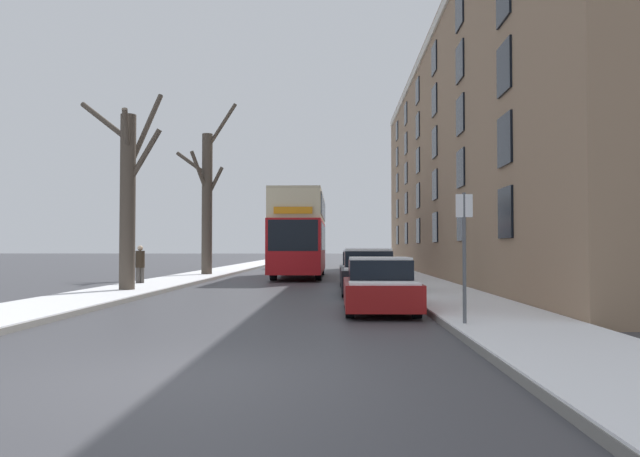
# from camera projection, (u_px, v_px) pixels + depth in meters

# --- Properties ---
(ground_plane) EXTENTS (320.00, 320.00, 0.00)m
(ground_plane) POSITION_uv_depth(u_px,v_px,m) (175.00, 378.00, 7.59)
(ground_plane) COLOR #424247
(sidewalk_left) EXTENTS (2.66, 130.00, 0.16)m
(sidewalk_left) POSITION_uv_depth(u_px,v_px,m) (261.00, 263.00, 60.70)
(sidewalk_left) COLOR slate
(sidewalk_left) RESTS_ON ground
(sidewalk_right) EXTENTS (2.66, 130.00, 0.16)m
(sidewalk_right) POSITION_uv_depth(u_px,v_px,m) (373.00, 263.00, 60.40)
(sidewalk_right) COLOR slate
(sidewalk_right) RESTS_ON ground
(terrace_facade_right) EXTENTS (9.10, 42.98, 12.88)m
(terrace_facade_right) POSITION_uv_depth(u_px,v_px,m) (510.00, 157.00, 33.31)
(terrace_facade_right) COLOR #8C7056
(terrace_facade_right) RESTS_ON ground
(bare_tree_left_0) EXTENTS (3.28, 2.76, 7.28)m
(bare_tree_left_0) POSITION_uv_depth(u_px,v_px,m) (128.00, 192.00, 21.48)
(bare_tree_left_0) COLOR #4C4238
(bare_tree_left_0) RESTS_ON ground
(bare_tree_left_1) EXTENTS (3.34, 1.40, 9.56)m
(bare_tree_left_1) POSITION_uv_depth(u_px,v_px,m) (207.00, 199.00, 33.95)
(bare_tree_left_1) COLOR #4C4238
(bare_tree_left_1) RESTS_ON ground
(double_decker_bus) EXTENTS (2.56, 10.40, 4.43)m
(double_decker_bus) POSITION_uv_depth(u_px,v_px,m) (300.00, 231.00, 33.42)
(double_decker_bus) COLOR red
(double_decker_bus) RESTS_ON ground
(parked_car_0) EXTENTS (1.73, 3.96, 1.36)m
(parked_car_0) POSITION_uv_depth(u_px,v_px,m) (380.00, 287.00, 15.30)
(parked_car_0) COLOR maroon
(parked_car_0) RESTS_ON ground
(parked_car_1) EXTENTS (1.82, 4.34, 1.56)m
(parked_car_1) POSITION_uv_depth(u_px,v_px,m) (368.00, 273.00, 21.19)
(parked_car_1) COLOR black
(parked_car_1) RESTS_ON ground
(parked_car_2) EXTENTS (1.85, 3.93, 1.47)m
(parked_car_2) POSITION_uv_depth(u_px,v_px,m) (362.00, 269.00, 26.67)
(parked_car_2) COLOR #474C56
(parked_car_2) RESTS_ON ground
(oncoming_van) EXTENTS (1.98, 5.20, 2.38)m
(oncoming_van) POSITION_uv_depth(u_px,v_px,m) (296.00, 251.00, 49.37)
(oncoming_van) COLOR white
(oncoming_van) RESTS_ON ground
(pedestrian_left_sidewalk) EXTENTS (0.37, 0.37, 1.69)m
(pedestrian_left_sidewalk) POSITION_uv_depth(u_px,v_px,m) (140.00, 264.00, 25.17)
(pedestrian_left_sidewalk) COLOR #4C4742
(pedestrian_left_sidewalk) RESTS_ON ground
(street_sign_post) EXTENTS (0.32, 0.07, 2.64)m
(street_sign_post) POSITION_uv_depth(u_px,v_px,m) (464.00, 252.00, 11.84)
(street_sign_post) COLOR #4C4F54
(street_sign_post) RESTS_ON ground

